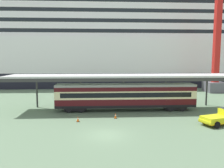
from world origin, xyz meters
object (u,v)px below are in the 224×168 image
object	(u,v)px
traffic_cone_mid	(115,116)
dockside_crane	(221,11)
cruise_ship	(49,38)
traffic_cone_near	(78,119)
train_carriage	(126,96)

from	to	relation	value
traffic_cone_mid	dockside_crane	bearing A→B (deg)	41.28
cruise_ship	traffic_cone_near	bearing A→B (deg)	-73.95
traffic_cone_near	traffic_cone_mid	world-z (taller)	traffic_cone_mid
traffic_cone_near	traffic_cone_mid	distance (m)	5.05
traffic_cone_near	traffic_cone_mid	bearing A→B (deg)	15.28
traffic_cone_near	cruise_ship	bearing A→B (deg)	106.05
cruise_ship	traffic_cone_mid	size ratio (longest dim) A/B	221.76
cruise_ship	dockside_crane	world-z (taller)	dockside_crane
cruise_ship	traffic_cone_near	distance (m)	49.98
train_carriage	dockside_crane	size ratio (longest dim) A/B	0.36
cruise_ship	train_carriage	distance (m)	46.41
traffic_cone_near	dockside_crane	xyz separation A→B (m)	(31.11, 24.36, 18.72)
traffic_cone_mid	dockside_crane	size ratio (longest dim) A/B	0.01
traffic_cone_mid	dockside_crane	world-z (taller)	dockside_crane
cruise_ship	train_carriage	world-z (taller)	cruise_ship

